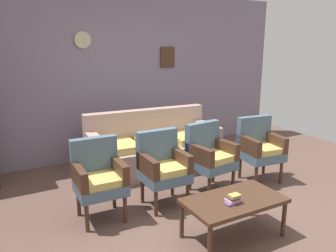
{
  "coord_description": "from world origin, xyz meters",
  "views": [
    {
      "loc": [
        -2.07,
        -2.8,
        1.96
      ],
      "look_at": [
        0.04,
        1.01,
        0.85
      ],
      "focal_mm": 36.47,
      "sensor_mm": 36.0,
      "label": 1
    }
  ],
  "objects_px": {
    "armchair_near_couch_end": "(260,146)",
    "armchair_near_cabinet": "(210,154)",
    "armchair_by_doorway": "(99,176)",
    "armchair_row_middle": "(163,165)",
    "coffee_table": "(234,203)",
    "floral_couch": "(153,149)",
    "book_stack_on_table": "(233,199)"
  },
  "relations": [
    {
      "from": "armchair_by_doorway",
      "to": "coffee_table",
      "type": "height_order",
      "value": "armchair_by_doorway"
    },
    {
      "from": "armchair_by_doorway",
      "to": "armchair_near_couch_end",
      "type": "height_order",
      "value": "same"
    },
    {
      "from": "armchair_near_cabinet",
      "to": "armchair_near_couch_end",
      "type": "distance_m",
      "value": 0.82
    },
    {
      "from": "armchair_near_cabinet",
      "to": "armchair_near_couch_end",
      "type": "relative_size",
      "value": 1.0
    },
    {
      "from": "floral_couch",
      "to": "armchair_near_cabinet",
      "type": "distance_m",
      "value": 1.08
    },
    {
      "from": "armchair_by_doorway",
      "to": "armchair_near_cabinet",
      "type": "height_order",
      "value": "same"
    },
    {
      "from": "floral_couch",
      "to": "armchair_near_couch_end",
      "type": "height_order",
      "value": "same"
    },
    {
      "from": "floral_couch",
      "to": "armchair_row_middle",
      "type": "height_order",
      "value": "same"
    },
    {
      "from": "armchair_row_middle",
      "to": "armchair_near_couch_end",
      "type": "relative_size",
      "value": 1.0
    },
    {
      "from": "armchair_near_couch_end",
      "to": "armchair_near_cabinet",
      "type": "bearing_deg",
      "value": 175.78
    },
    {
      "from": "armchair_row_middle",
      "to": "armchair_near_cabinet",
      "type": "height_order",
      "value": "same"
    },
    {
      "from": "floral_couch",
      "to": "armchair_by_doorway",
      "type": "distance_m",
      "value": 1.56
    },
    {
      "from": "armchair_by_doorway",
      "to": "book_stack_on_table",
      "type": "xyz_separation_m",
      "value": [
        0.99,
        -1.1,
        -0.04
      ]
    },
    {
      "from": "floral_couch",
      "to": "book_stack_on_table",
      "type": "distance_m",
      "value": 2.13
    },
    {
      "from": "armchair_by_doorway",
      "to": "armchair_near_cabinet",
      "type": "xyz_separation_m",
      "value": [
        1.5,
        0.01,
        0.0
      ]
    },
    {
      "from": "armchair_by_doorway",
      "to": "armchair_near_couch_end",
      "type": "distance_m",
      "value": 2.32
    },
    {
      "from": "floral_couch",
      "to": "armchair_row_middle",
      "type": "xyz_separation_m",
      "value": [
        -0.4,
        -1.07,
        0.17
      ]
    },
    {
      "from": "armchair_row_middle",
      "to": "coffee_table",
      "type": "bearing_deg",
      "value": -74.18
    },
    {
      "from": "armchair_row_middle",
      "to": "book_stack_on_table",
      "type": "height_order",
      "value": "armchair_row_middle"
    },
    {
      "from": "armchair_near_cabinet",
      "to": "armchair_row_middle",
      "type": "bearing_deg",
      "value": -175.48
    },
    {
      "from": "armchair_by_doorway",
      "to": "armchair_near_couch_end",
      "type": "relative_size",
      "value": 1.0
    },
    {
      "from": "floral_couch",
      "to": "book_stack_on_table",
      "type": "bearing_deg",
      "value": -94.93
    },
    {
      "from": "floral_couch",
      "to": "armchair_by_doorway",
      "type": "height_order",
      "value": "same"
    },
    {
      "from": "armchair_by_doorway",
      "to": "coffee_table",
      "type": "relative_size",
      "value": 0.9
    },
    {
      "from": "floral_couch",
      "to": "coffee_table",
      "type": "xyz_separation_m",
      "value": [
        -0.12,
        -2.06,
        0.05
      ]
    },
    {
      "from": "armchair_row_middle",
      "to": "coffee_table",
      "type": "distance_m",
      "value": 1.03
    },
    {
      "from": "armchair_near_couch_end",
      "to": "coffee_table",
      "type": "height_order",
      "value": "armchair_near_couch_end"
    },
    {
      "from": "armchair_row_middle",
      "to": "armchair_near_cabinet",
      "type": "xyz_separation_m",
      "value": [
        0.73,
        0.06,
        0.0
      ]
    },
    {
      "from": "armchair_by_doorway",
      "to": "armchair_row_middle",
      "type": "xyz_separation_m",
      "value": [
        0.77,
        -0.05,
        0.0
      ]
    },
    {
      "from": "coffee_table",
      "to": "armchair_near_couch_end",
      "type": "bearing_deg",
      "value": 37.79
    },
    {
      "from": "armchair_row_middle",
      "to": "book_stack_on_table",
      "type": "xyz_separation_m",
      "value": [
        0.22,
        -1.05,
        -0.04
      ]
    },
    {
      "from": "coffee_table",
      "to": "book_stack_on_table",
      "type": "distance_m",
      "value": 0.12
    }
  ]
}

